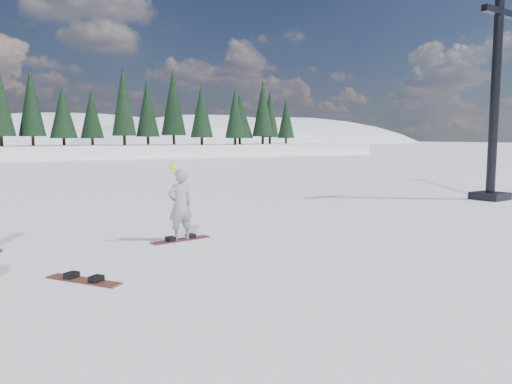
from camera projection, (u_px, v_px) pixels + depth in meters
ground at (149, 259)px, 10.28m from camera, size 420.00×420.00×0.00m
lift_tower at (494, 119)px, 19.67m from camera, size 2.18×1.37×7.90m
snowboarder_woman at (180, 205)px, 11.98m from camera, size 0.71×0.53×1.89m
snowboard_woman at (181, 240)px, 12.08m from camera, size 1.53×0.58×0.03m
snowboard_loose_b at (84, 280)px, 8.66m from camera, size 1.16×1.34×0.03m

